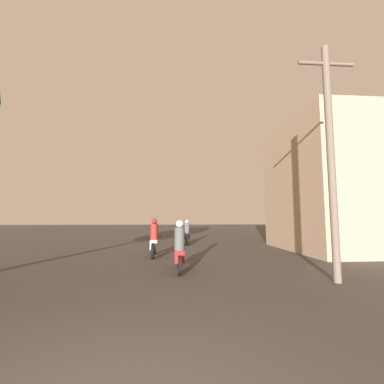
{
  "coord_description": "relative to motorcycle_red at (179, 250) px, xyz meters",
  "views": [
    {
      "loc": [
        0.53,
        -1.93,
        1.68
      ],
      "look_at": [
        1.85,
        16.02,
        3.47
      ],
      "focal_mm": 24.0,
      "sensor_mm": 36.0,
      "label": 1
    }
  ],
  "objects": [
    {
      "name": "motorcycle_red",
      "position": [
        0.0,
        0.0,
        0.0
      ],
      "size": [
        0.6,
        1.92,
        1.6
      ],
      "rotation": [
        0.0,
        0.0,
        0.1
      ],
      "color": "black",
      "rests_on": "ground_plane"
    },
    {
      "name": "motorcycle_silver",
      "position": [
        -1.02,
        3.08,
        0.01
      ],
      "size": [
        0.6,
        2.07,
        1.64
      ],
      "rotation": [
        0.0,
        0.0,
        -0.1
      ],
      "color": "black",
      "rests_on": "ground_plane"
    },
    {
      "name": "motorcycle_white",
      "position": [
        -1.64,
        11.97,
        -0.01
      ],
      "size": [
        0.6,
        2.05,
        1.6
      ],
      "rotation": [
        0.0,
        0.0,
        -0.07
      ],
      "color": "black",
      "rests_on": "ground_plane"
    },
    {
      "name": "motorcycle_black",
      "position": [
        0.69,
        8.26,
        -0.03
      ],
      "size": [
        0.6,
        2.14,
        1.54
      ],
      "rotation": [
        0.0,
        0.0,
        -0.0
      ],
      "color": "black",
      "rests_on": "ground_plane"
    },
    {
      "name": "building_right_near",
      "position": [
        8.29,
        4.44,
        2.68
      ],
      "size": [
        5.28,
        6.43,
        6.64
      ],
      "color": "tan",
      "rests_on": "ground_plane"
    },
    {
      "name": "utility_pole_near",
      "position": [
        4.05,
        -1.77,
        2.76
      ],
      "size": [
        1.6,
        0.2,
        6.49
      ],
      "color": "#6B5B4C",
      "rests_on": "ground_plane"
    }
  ]
}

